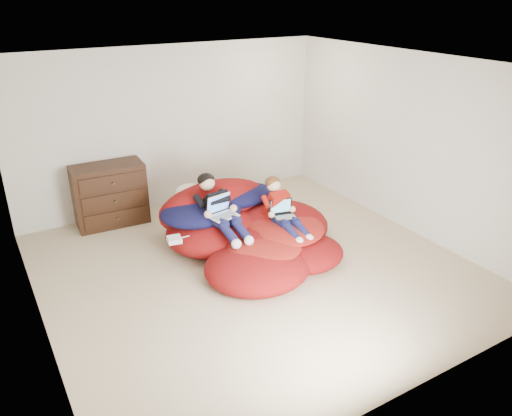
# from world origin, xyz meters

# --- Properties ---
(room_shell) EXTENTS (5.10, 5.10, 2.77)m
(room_shell) POSITION_xyz_m (0.00, 0.00, 0.22)
(room_shell) COLOR tan
(room_shell) RESTS_ON ground
(dresser) EXTENTS (1.05, 0.60, 0.92)m
(dresser) POSITION_xyz_m (-1.16, 2.23, 0.46)
(dresser) COLOR black
(dresser) RESTS_ON ground
(beanbag_pile) EXTENTS (2.26, 2.35, 0.86)m
(beanbag_pile) POSITION_xyz_m (0.21, 0.52, 0.26)
(beanbag_pile) COLOR maroon
(beanbag_pile) RESTS_ON ground
(cream_pillow) EXTENTS (0.40, 0.26, 0.26)m
(cream_pillow) POSITION_xyz_m (-0.29, 1.35, 0.62)
(cream_pillow) COLOR beige
(cream_pillow) RESTS_ON beanbag_pile
(older_boy) EXTENTS (0.35, 1.16, 0.64)m
(older_boy) POSITION_xyz_m (-0.17, 0.66, 0.66)
(older_boy) COLOR black
(older_boy) RESTS_ON beanbag_pile
(younger_boy) EXTENTS (0.28, 0.90, 0.66)m
(younger_boy) POSITION_xyz_m (0.57, 0.28, 0.62)
(younger_boy) COLOR #A9190E
(younger_boy) RESTS_ON beanbag_pile
(laptop_white) EXTENTS (0.39, 0.35, 0.26)m
(laptop_white) POSITION_xyz_m (-0.17, 0.55, 0.63)
(laptop_white) COLOR silver
(laptop_white) RESTS_ON older_boy
(laptop_black) EXTENTS (0.35, 0.30, 0.23)m
(laptop_black) POSITION_xyz_m (0.57, 0.23, 0.55)
(laptop_black) COLOR black
(laptop_black) RESTS_ON younger_boy
(power_adapter) EXTENTS (0.19, 0.19, 0.06)m
(power_adapter) POSITION_xyz_m (-0.86, 0.48, 0.42)
(power_adapter) COLOR silver
(power_adapter) RESTS_ON beanbag_pile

